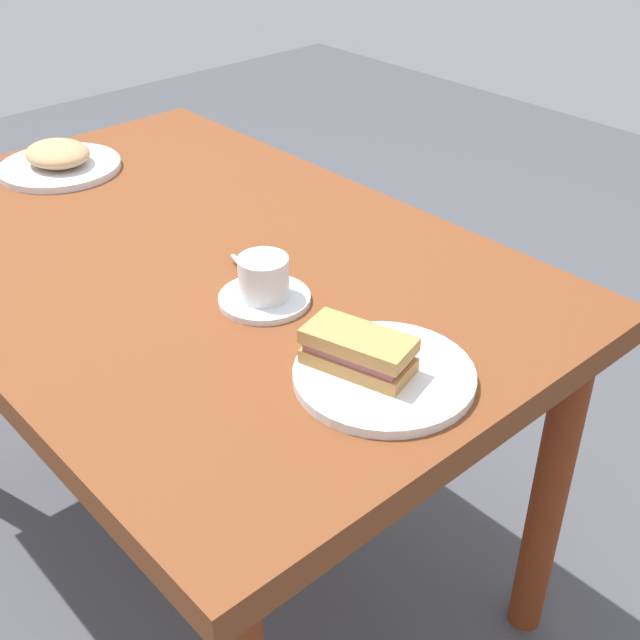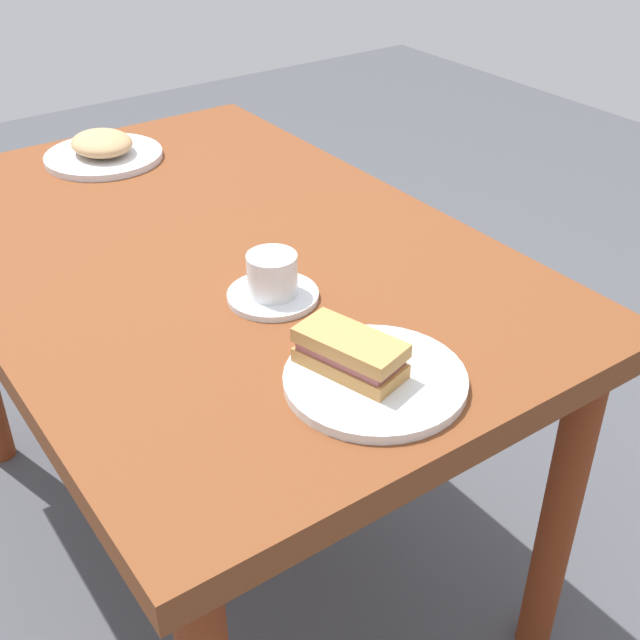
# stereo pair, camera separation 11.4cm
# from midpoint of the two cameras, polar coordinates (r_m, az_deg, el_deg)

# --- Properties ---
(ground_plane) EXTENTS (6.00, 6.00, 0.00)m
(ground_plane) POSITION_cam_midpoint_polar(r_m,az_deg,el_deg) (1.86, -8.89, -15.24)
(ground_plane) COLOR #484A4F
(dining_table) EXTENTS (1.26, 0.82, 0.72)m
(dining_table) POSITION_cam_midpoint_polar(r_m,az_deg,el_deg) (1.46, -10.99, 1.72)
(dining_table) COLOR brown
(dining_table) RESTS_ON ground_plane
(sandwich_plate) EXTENTS (0.24, 0.24, 0.01)m
(sandwich_plate) POSITION_cam_midpoint_polar(r_m,az_deg,el_deg) (1.07, 1.46, -3.99)
(sandwich_plate) COLOR silver
(sandwich_plate) RESTS_ON dining_table
(sandwich_front) EXTENTS (0.16, 0.11, 0.05)m
(sandwich_front) POSITION_cam_midpoint_polar(r_m,az_deg,el_deg) (1.06, -0.38, -2.25)
(sandwich_front) COLOR #BC8344
(sandwich_front) RESTS_ON sandwich_plate
(coffee_saucer) EXTENTS (0.14, 0.14, 0.01)m
(coffee_saucer) POSITION_cam_midpoint_polar(r_m,az_deg,el_deg) (1.25, -6.52, 1.41)
(coffee_saucer) COLOR silver
(coffee_saucer) RESTS_ON dining_table
(coffee_cup) EXTENTS (0.11, 0.08, 0.06)m
(coffee_cup) POSITION_cam_midpoint_polar(r_m,az_deg,el_deg) (1.23, -6.67, 3.01)
(coffee_cup) COLOR silver
(coffee_cup) RESTS_ON coffee_saucer
(spoon) EXTENTS (0.10, 0.04, 0.01)m
(spoon) POSITION_cam_midpoint_polar(r_m,az_deg,el_deg) (1.30, -7.63, 3.21)
(spoon) COLOR silver
(spoon) RESTS_ON coffee_saucer
(side_plate) EXTENTS (0.25, 0.25, 0.01)m
(side_plate) POSITION_cam_midpoint_polar(r_m,az_deg,el_deg) (1.80, -19.56, 9.96)
(side_plate) COLOR silver
(side_plate) RESTS_ON dining_table
(side_food_pile) EXTENTS (0.15, 0.12, 0.04)m
(side_food_pile) POSITION_cam_midpoint_polar(r_m,az_deg,el_deg) (1.79, -19.73, 10.81)
(side_food_pile) COLOR tan
(side_food_pile) RESTS_ON side_plate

